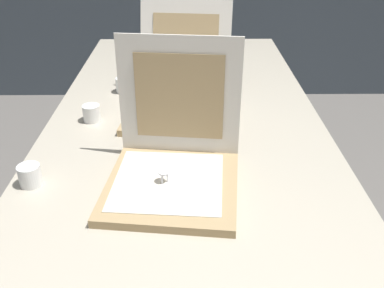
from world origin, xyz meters
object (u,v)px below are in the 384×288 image
(pizza_box_front, at_px, (173,165))
(cup_white_near_left, at_px, (30,175))
(table, at_px, (185,148))
(cup_white_far, at_px, (123,85))
(cup_white_mid, at_px, (92,113))
(pizza_box_middle, at_px, (179,97))

(pizza_box_front, distance_m, cup_white_near_left, 0.37)
(table, height_order, cup_white_far, cup_white_far)
(pizza_box_front, distance_m, cup_white_mid, 0.46)
(cup_white_near_left, bearing_deg, pizza_box_middle, 49.97)
(pizza_box_front, xyz_separation_m, cup_white_mid, (-0.28, 0.36, -0.02))
(pizza_box_middle, height_order, cup_white_near_left, pizza_box_middle)
(table, distance_m, pizza_box_middle, 0.21)
(table, bearing_deg, cup_white_mid, 161.44)
(table, height_order, cup_white_near_left, cup_white_near_left)
(cup_white_near_left, bearing_deg, cup_white_far, 75.54)
(table, xyz_separation_m, cup_white_far, (-0.24, 0.35, 0.08))
(cup_white_mid, height_order, cup_white_far, same)
(cup_white_near_left, distance_m, cup_white_mid, 0.38)
(table, xyz_separation_m, pizza_box_middle, (-0.02, 0.18, 0.10))
(table, bearing_deg, cup_white_far, 123.98)
(cup_white_far, bearing_deg, cup_white_near_left, -104.46)
(pizza_box_middle, height_order, cup_white_mid, pizza_box_middle)
(pizza_box_middle, xyz_separation_m, cup_white_near_left, (-0.38, -0.45, -0.02))
(table, relative_size, cup_white_mid, 37.33)
(pizza_box_front, xyz_separation_m, cup_white_near_left, (-0.37, -0.01, -0.02))
(cup_white_near_left, distance_m, cup_white_far, 0.64)
(table, bearing_deg, pizza_box_middle, 97.18)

